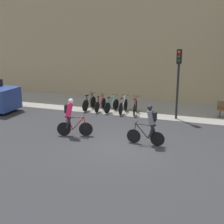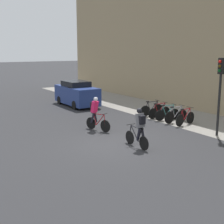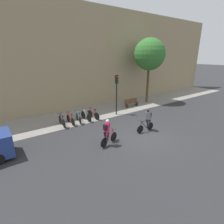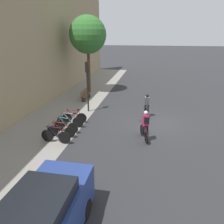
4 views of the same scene
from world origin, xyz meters
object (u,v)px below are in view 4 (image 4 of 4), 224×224
Objects in this scene: parked_bike_1 at (61,131)px; parked_bike_4 at (74,117)px; parked_bike_2 at (66,126)px; parked_car at (41,224)px; cyclist_grey at (147,105)px; parked_bike_0 at (56,136)px; bench at (85,94)px; traffic_light_pole at (87,78)px; cyclist_pink at (145,125)px; parked_bike_3 at (70,121)px.

parked_bike_1 is 2.19m from parked_bike_4.
parked_bike_2 is 1.46m from parked_bike_4.
parked_car is (-7.44, -2.33, 0.50)m from parked_bike_2.
parked_bike_2 is at bearing 125.79° from cyclist_grey.
parked_bike_2 is (-3.41, 4.72, -0.55)m from cyclist_grey.
parked_bike_0 reaches higher than bench.
cyclist_grey is at bearing -96.00° from traffic_light_pole.
cyclist_pink is at bearing -141.54° from bench.
cyclist_grey is at bearing -60.48° from parked_bike_3.
bench is 0.43× the size of parked_car.
parked_car reaches higher than parked_bike_4.
parked_bike_1 is at bearing -179.97° from parked_bike_4.
parked_bike_1 is at bearing -179.97° from parked_bike_3.
cyclist_grey is 11.11m from parked_car.
cyclist_pink reaches higher than parked_bike_1.
traffic_light_pole is at bearing -3.49° from parked_bike_1.
parked_bike_4 is at bearing 112.39° from cyclist_grey.
cyclist_pink is 1.00× the size of parked_bike_3.
parked_bike_4 is 0.39× the size of parked_car.
parked_car is (-14.32, -3.23, 0.42)m from bench.
traffic_light_pole reaches higher than parked_car.
parked_bike_2 is (0.73, 0.00, -0.00)m from parked_bike_1.
parked_bike_2 is 0.38× the size of parked_car.
traffic_light_pole reaches higher than parked_bike_2.
parked_bike_2 is (1.46, -0.00, -0.02)m from parked_bike_0.
cyclist_pink is at bearing -179.16° from cyclist_grey.
traffic_light_pole reaches higher than parked_bike_4.
cyclist_pink is at bearing -101.74° from parked_bike_3.
parked_bike_4 is (1.72, 4.78, -0.54)m from cyclist_pink.
parked_bike_0 is 1.04× the size of parked_bike_4.
cyclist_grey is at bearing -44.18° from parked_bike_0.
bench is (5.42, 0.89, 0.07)m from parked_bike_4.
traffic_light_pole reaches higher than parked_bike_0.
cyclist_pink is 1.03× the size of parked_bike_1.
parked_bike_0 is at bearing 179.92° from parked_bike_1.
parked_car reaches higher than cyclist_grey.
cyclist_grey is 6.30m from parked_bike_1.
parked_car is at bearing 161.19° from cyclist_pink.
parked_car reaches higher than parked_bike_3.
parked_bike_0 is 5.77m from traffic_light_pole.
parked_bike_3 is 0.47× the size of traffic_light_pole.
cyclist_pink is 1.01× the size of cyclist_grey.
cyclist_grey is 1.05× the size of parked_bike_4.
parked_bike_3 is (1.46, 0.00, 0.02)m from parked_bike_1.
parked_bike_3 reaches higher than parked_bike_1.
parked_car is (-5.98, -2.33, 0.48)m from parked_bike_0.
parked_bike_0 is 1.06× the size of parked_bike_2.
parked_bike_4 reaches higher than parked_bike_1.
parked_bike_2 is 6.93m from bench.
parked_bike_0 is at bearing -173.89° from bench.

